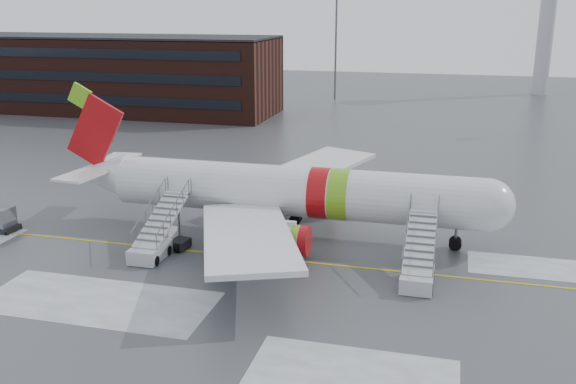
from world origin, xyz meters
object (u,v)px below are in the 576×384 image
(airstair_aft, at_px, (154,241))
(pushback_tug, at_px, (170,239))
(airstair_fwd, at_px, (418,266))
(airliner, at_px, (283,191))
(uld_container, at_px, (1,220))

(airstair_aft, relative_size, pushback_tug, 2.83)
(airstair_fwd, xyz_separation_m, airstair_aft, (-18.28, 0.00, 0.00))
(airstair_aft, bearing_deg, airstair_fwd, 0.00)
(airstair_fwd, height_order, airstair_aft, same)
(airstair_aft, bearing_deg, airliner, 40.69)
(airliner, distance_m, pushback_tug, 9.15)
(airliner, bearing_deg, uld_container, -167.13)
(airliner, xyz_separation_m, airstair_fwd, (10.68, -6.54, -2.35))
(airliner, bearing_deg, airstair_fwd, -31.46)
(airstair_fwd, xyz_separation_m, pushback_tug, (-17.91, 1.66, -0.42))
(pushback_tug, bearing_deg, airstair_fwd, -5.29)
(airstair_fwd, height_order, uld_container, airstair_fwd)
(airliner, bearing_deg, airstair_aft, -139.31)
(airstair_fwd, bearing_deg, pushback_tug, 174.71)
(airliner, height_order, airstair_fwd, airliner)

